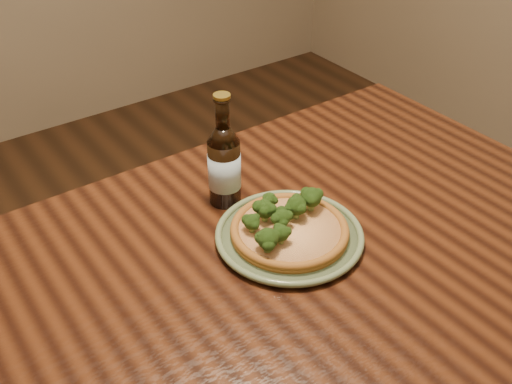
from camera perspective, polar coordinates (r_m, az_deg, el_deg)
table at (r=1.20m, az=-1.00°, el=-10.98°), size 1.60×0.90×0.75m
plate at (r=1.21m, az=3.19°, el=-4.14°), size 0.30×0.30×0.02m
pizza at (r=1.19m, az=3.09°, el=-3.41°), size 0.24×0.24×0.07m
beer_bottle at (r=1.26m, az=-3.05°, el=2.67°), size 0.07×0.07×0.26m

